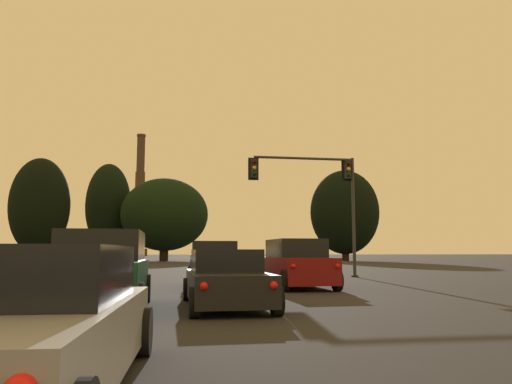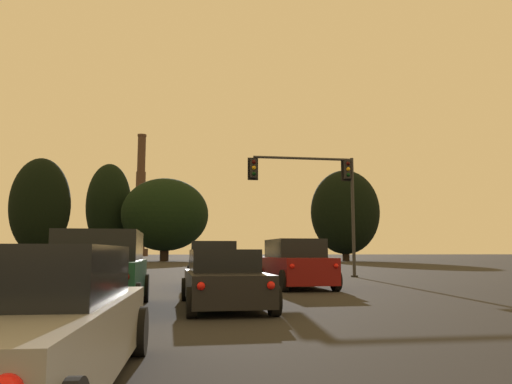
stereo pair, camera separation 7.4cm
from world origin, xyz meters
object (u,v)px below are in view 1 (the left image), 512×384
(sedan_center_lane_second, at_px, (226,280))
(smokestack, at_px, (139,207))
(sedan_left_lane_third, at_px, (28,326))
(pickup_truck_center_lane_front, at_px, (216,266))
(traffic_light_overhead_right, at_px, (320,184))
(suv_right_lane_front, at_px, (296,264))
(suv_left_lane_second, at_px, (102,272))

(sedan_center_lane_second, bearing_deg, smokestack, 93.97)
(sedan_left_lane_third, distance_m, pickup_truck_center_lane_front, 15.11)
(traffic_light_overhead_right, bearing_deg, pickup_truck_center_lane_front, -133.51)
(sedan_left_lane_third, relative_size, suv_right_lane_front, 0.96)
(sedan_center_lane_second, height_order, smokestack, smokestack)
(pickup_truck_center_lane_front, bearing_deg, suv_right_lane_front, -14.98)
(sedan_left_lane_third, bearing_deg, suv_right_lane_front, 69.04)
(sedan_left_lane_third, height_order, pickup_truck_center_lane_front, pickup_truck_center_lane_front)
(sedan_center_lane_second, xyz_separation_m, suv_right_lane_front, (3.38, 6.39, 0.23))
(traffic_light_overhead_right, height_order, smokestack, smokestack)
(sedan_left_lane_third, relative_size, pickup_truck_center_lane_front, 0.86)
(sedan_center_lane_second, bearing_deg, pickup_truck_center_lane_front, 86.60)
(traffic_light_overhead_right, bearing_deg, suv_left_lane_second, -123.89)
(sedan_left_lane_third, xyz_separation_m, suv_right_lane_front, (6.02, 13.90, 0.23))
(suv_right_lane_front, bearing_deg, traffic_light_overhead_right, 64.91)
(suv_right_lane_front, xyz_separation_m, smokestack, (-16.94, 156.44, 15.79))
(suv_right_lane_front, bearing_deg, suv_left_lane_second, -135.17)
(sedan_center_lane_second, distance_m, traffic_light_overhead_right, 16.05)
(sedan_center_lane_second, bearing_deg, traffic_light_overhead_right, 63.79)
(sedan_left_lane_third, bearing_deg, pickup_truck_center_lane_front, 81.11)
(suv_left_lane_second, bearing_deg, sedan_left_lane_third, -88.07)
(pickup_truck_center_lane_front, xyz_separation_m, smokestack, (-13.89, 155.53, 15.88))
(sedan_left_lane_third, relative_size, traffic_light_overhead_right, 0.72)
(suv_right_lane_front, xyz_separation_m, pickup_truck_center_lane_front, (-3.05, 0.92, -0.09))
(smokestack, bearing_deg, suv_left_lane_second, -86.28)
(pickup_truck_center_lane_front, xyz_separation_m, traffic_light_overhead_right, (6.29, 6.63, 4.30))
(traffic_light_overhead_right, xyz_separation_m, smokestack, (-20.18, 148.90, 11.58))
(sedan_left_lane_third, height_order, sedan_center_lane_second, same)
(sedan_left_lane_third, relative_size, smokestack, 0.11)
(pickup_truck_center_lane_front, relative_size, traffic_light_overhead_right, 0.84)
(sedan_left_lane_third, xyz_separation_m, suv_left_lane_second, (-0.31, 7.19, 0.23))
(suv_right_lane_front, relative_size, traffic_light_overhead_right, 0.75)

